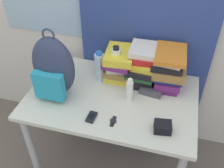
# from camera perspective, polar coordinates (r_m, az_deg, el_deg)

# --- Properties ---
(curtain_blue) EXTENTS (0.97, 0.04, 2.50)m
(curtain_blue) POSITION_cam_1_polar(r_m,az_deg,el_deg) (1.82, 8.02, 17.44)
(curtain_blue) COLOR navy
(curtain_blue) RESTS_ON ground_plane
(desk) EXTENTS (1.14, 0.74, 0.73)m
(desk) POSITION_cam_1_polar(r_m,az_deg,el_deg) (1.84, -0.00, -4.70)
(desk) COLOR beige
(desk) RESTS_ON ground_plane
(backpack) EXTENTS (0.28, 0.20, 0.48)m
(backpack) POSITION_cam_1_polar(r_m,az_deg,el_deg) (1.71, -12.68, 3.31)
(backpack) COLOR #2D3851
(backpack) RESTS_ON desk
(book_stack_left) EXTENTS (0.21, 0.29, 0.22)m
(book_stack_left) POSITION_cam_1_polar(r_m,az_deg,el_deg) (1.87, 1.76, 4.43)
(book_stack_left) COLOR yellow
(book_stack_left) RESTS_ON desk
(book_stack_center) EXTENTS (0.22, 0.29, 0.27)m
(book_stack_center) POSITION_cam_1_polar(r_m,az_deg,el_deg) (1.84, 6.95, 4.11)
(book_stack_center) COLOR black
(book_stack_center) RESTS_ON desk
(book_stack_right) EXTENTS (0.24, 0.29, 0.27)m
(book_stack_right) POSITION_cam_1_polar(r_m,az_deg,el_deg) (1.82, 12.24, 3.40)
(book_stack_right) COLOR #6B2370
(book_stack_right) RESTS_ON desk
(water_bottle) EXTENTS (0.07, 0.07, 0.23)m
(water_bottle) POSITION_cam_1_polar(r_m,az_deg,el_deg) (1.85, -2.74, 3.74)
(water_bottle) COLOR silver
(water_bottle) RESTS_ON desk
(sports_bottle) EXTENTS (0.07, 0.07, 0.28)m
(sports_bottle) POSITION_cam_1_polar(r_m,az_deg,el_deg) (1.83, 0.85, 4.26)
(sports_bottle) COLOR white
(sports_bottle) RESTS_ON desk
(sunscreen_bottle) EXTENTS (0.05, 0.05, 0.17)m
(sunscreen_bottle) POSITION_cam_1_polar(r_m,az_deg,el_deg) (1.70, 3.84, -1.35)
(sunscreen_bottle) COLOR white
(sunscreen_bottle) RESTS_ON desk
(cell_phone) EXTENTS (0.05, 0.09, 0.02)m
(cell_phone) POSITION_cam_1_polar(r_m,az_deg,el_deg) (1.63, -4.49, -7.16)
(cell_phone) COLOR black
(cell_phone) RESTS_ON desk
(sunglasses_case) EXTENTS (0.16, 0.08, 0.04)m
(sunglasses_case) POSITION_cam_1_polar(r_m,az_deg,el_deg) (1.79, 8.38, -1.80)
(sunglasses_case) COLOR #47474C
(sunglasses_case) RESTS_ON desk
(camera_pouch) EXTENTS (0.11, 0.09, 0.06)m
(camera_pouch) POSITION_cam_1_polar(r_m,az_deg,el_deg) (1.56, 10.97, -9.18)
(camera_pouch) COLOR black
(camera_pouch) RESTS_ON desk
(wristwatch) EXTENTS (0.04, 0.09, 0.01)m
(wristwatch) POSITION_cam_1_polar(r_m,az_deg,el_deg) (1.60, 0.25, -8.07)
(wristwatch) COLOR black
(wristwatch) RESTS_ON desk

